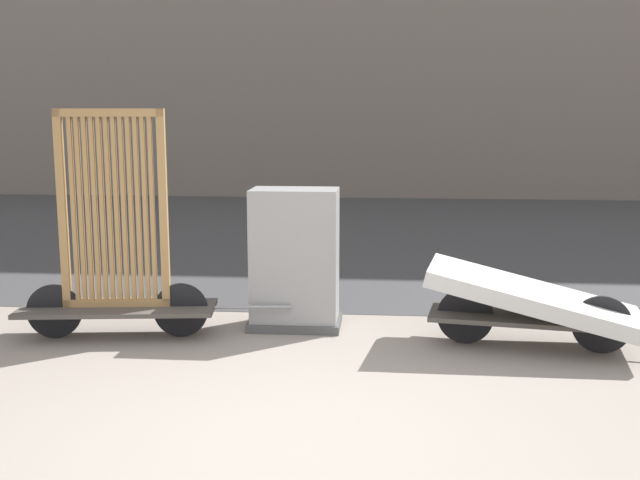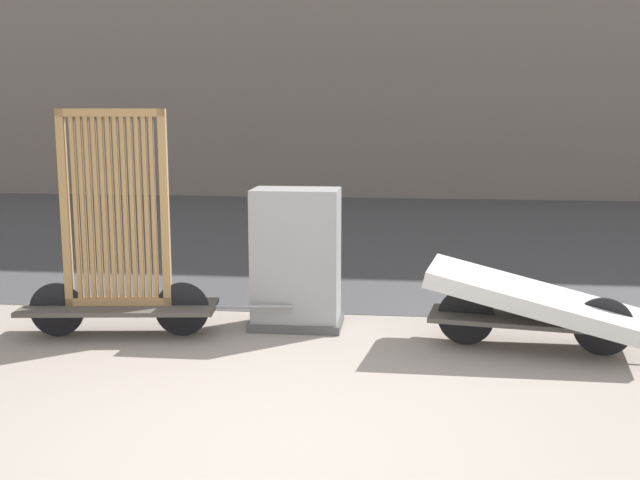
{
  "view_description": "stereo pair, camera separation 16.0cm",
  "coord_description": "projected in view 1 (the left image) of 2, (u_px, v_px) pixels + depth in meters",
  "views": [
    {
      "loc": [
        0.56,
        -4.35,
        2.01
      ],
      "look_at": [
        0.0,
        2.05,
        0.93
      ],
      "focal_mm": 42.0,
      "sensor_mm": 36.0,
      "label": 1
    },
    {
      "loc": [
        0.71,
        -4.33,
        2.01
      ],
      "look_at": [
        0.0,
        2.05,
        0.93
      ],
      "focal_mm": 42.0,
      "sensor_mm": 36.0,
      "label": 2
    }
  ],
  "objects": [
    {
      "name": "ground_plane",
      "position": [
        291.0,
        441.0,
        4.65
      ],
      "size": [
        60.0,
        60.0,
        0.0
      ],
      "primitive_type": "plane",
      "color": "gray"
    },
    {
      "name": "road_strip",
      "position": [
        352.0,
        232.0,
        12.85
      ],
      "size": [
        56.0,
        10.69,
        0.01
      ],
      "color": "#424244",
      "rests_on": "ground_plane"
    },
    {
      "name": "bike_cart_with_bedframe",
      "position": [
        116.0,
        258.0,
        6.7
      ],
      "size": [
        2.47,
        0.78,
        2.06
      ],
      "rotation": [
        0.0,
        0.0,
        0.12
      ],
      "color": "#4C4742",
      "rests_on": "ground_plane"
    },
    {
      "name": "bike_cart_with_mattress",
      "position": [
        533.0,
        301.0,
        6.44
      ],
      "size": [
        2.53,
        1.15,
        0.72
      ],
      "rotation": [
        0.0,
        0.0,
        -0.16
      ],
      "color": "#4C4742",
      "rests_on": "ground_plane"
    },
    {
      "name": "utility_cabinet",
      "position": [
        295.0,
        263.0,
        7.06
      ],
      "size": [
        0.87,
        0.57,
        1.32
      ],
      "color": "#4C4C4C",
      "rests_on": "ground_plane"
    }
  ]
}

